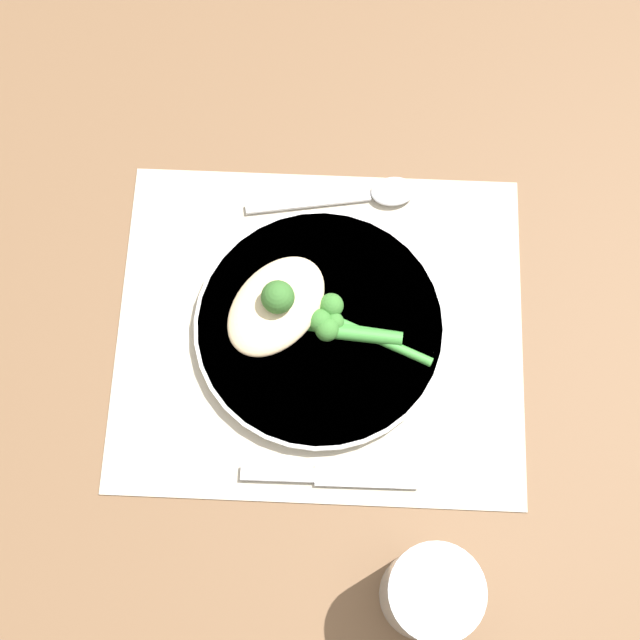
{
  "coord_description": "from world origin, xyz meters",
  "views": [
    {
      "loc": [
        -0.01,
        0.28,
        0.87
      ],
      "look_at": [
        0.0,
        0.0,
        0.03
      ],
      "focal_mm": 50.0,
      "sensor_mm": 36.0,
      "label": 1
    }
  ],
  "objects_px": {
    "broccoli_stalk_left": "(292,312)",
    "spoon": "(372,194)",
    "chicken_fillet": "(276,306)",
    "water_glass": "(429,594)",
    "broccoli_stalk_rear": "(338,328)",
    "broccoli_stalk_right": "(346,319)",
    "knife": "(327,476)",
    "broccoli_stalk_front": "(305,319)",
    "plate": "(320,326)"
  },
  "relations": [
    {
      "from": "broccoli_stalk_rear",
      "to": "spoon",
      "type": "bearing_deg",
      "value": -6.67
    },
    {
      "from": "broccoli_stalk_rear",
      "to": "water_glass",
      "type": "distance_m",
      "value": 0.27
    },
    {
      "from": "knife",
      "to": "water_glass",
      "type": "bearing_deg",
      "value": 40.87
    },
    {
      "from": "broccoli_stalk_right",
      "to": "spoon",
      "type": "bearing_deg",
      "value": 13.83
    },
    {
      "from": "broccoli_stalk_front",
      "to": "spoon",
      "type": "distance_m",
      "value": 0.17
    },
    {
      "from": "broccoli_stalk_rear",
      "to": "knife",
      "type": "bearing_deg",
      "value": -177.82
    },
    {
      "from": "broccoli_stalk_right",
      "to": "chicken_fillet",
      "type": "bearing_deg",
      "value": 105.87
    },
    {
      "from": "knife",
      "to": "spoon",
      "type": "xyz_separation_m",
      "value": [
        -0.04,
        -0.3,
        0.0
      ]
    },
    {
      "from": "broccoli_stalk_front",
      "to": "broccoli_stalk_rear",
      "type": "height_order",
      "value": "broccoli_stalk_front"
    },
    {
      "from": "broccoli_stalk_left",
      "to": "broccoli_stalk_right",
      "type": "distance_m",
      "value": 0.06
    },
    {
      "from": "broccoli_stalk_left",
      "to": "broccoli_stalk_rear",
      "type": "bearing_deg",
      "value": -97.37
    },
    {
      "from": "broccoli_stalk_front",
      "to": "broccoli_stalk_right",
      "type": "distance_m",
      "value": 0.04
    },
    {
      "from": "water_glass",
      "to": "broccoli_stalk_rear",
      "type": "bearing_deg",
      "value": -70.6
    },
    {
      "from": "chicken_fillet",
      "to": "broccoli_stalk_right",
      "type": "xyz_separation_m",
      "value": [
        -0.07,
        0.01,
        -0.01
      ]
    },
    {
      "from": "plate",
      "to": "broccoli_stalk_left",
      "type": "height_order",
      "value": "broccoli_stalk_left"
    },
    {
      "from": "broccoli_stalk_left",
      "to": "knife",
      "type": "height_order",
      "value": "broccoli_stalk_left"
    },
    {
      "from": "knife",
      "to": "plate",
      "type": "bearing_deg",
      "value": -175.63
    },
    {
      "from": "broccoli_stalk_left",
      "to": "broccoli_stalk_front",
      "type": "bearing_deg",
      "value": -105.09
    },
    {
      "from": "plate",
      "to": "broccoli_stalk_right",
      "type": "bearing_deg",
      "value": -170.57
    },
    {
      "from": "broccoli_stalk_left",
      "to": "knife",
      "type": "xyz_separation_m",
      "value": [
        -0.04,
        0.16,
        -0.02
      ]
    },
    {
      "from": "plate",
      "to": "spoon",
      "type": "height_order",
      "value": "plate"
    },
    {
      "from": "chicken_fillet",
      "to": "broccoli_stalk_right",
      "type": "height_order",
      "value": "chicken_fillet"
    },
    {
      "from": "broccoli_stalk_front",
      "to": "broccoli_stalk_right",
      "type": "relative_size",
      "value": 1.1
    },
    {
      "from": "broccoli_stalk_left",
      "to": "broccoli_stalk_right",
      "type": "height_order",
      "value": "broccoli_stalk_left"
    },
    {
      "from": "broccoli_stalk_left",
      "to": "water_glass",
      "type": "bearing_deg",
      "value": -143.42
    },
    {
      "from": "broccoli_stalk_left",
      "to": "spoon",
      "type": "distance_m",
      "value": 0.17
    },
    {
      "from": "knife",
      "to": "water_glass",
      "type": "relative_size",
      "value": 1.47
    },
    {
      "from": "water_glass",
      "to": "chicken_fillet",
      "type": "bearing_deg",
      "value": -60.76
    },
    {
      "from": "spoon",
      "to": "broccoli_stalk_rear",
      "type": "bearing_deg",
      "value": -20.35
    },
    {
      "from": "plate",
      "to": "broccoli_stalk_rear",
      "type": "bearing_deg",
      "value": 161.46
    },
    {
      "from": "chicken_fillet",
      "to": "water_glass",
      "type": "relative_size",
      "value": 1.23
    },
    {
      "from": "water_glass",
      "to": "plate",
      "type": "bearing_deg",
      "value": -67.47
    },
    {
      "from": "broccoli_stalk_left",
      "to": "water_glass",
      "type": "distance_m",
      "value": 0.3
    },
    {
      "from": "knife",
      "to": "broccoli_stalk_left",
      "type": "bearing_deg",
      "value": -165.91
    },
    {
      "from": "knife",
      "to": "chicken_fillet",
      "type": "bearing_deg",
      "value": -161.17
    },
    {
      "from": "plate",
      "to": "chicken_fillet",
      "type": "bearing_deg",
      "value": -16.05
    },
    {
      "from": "chicken_fillet",
      "to": "broccoli_stalk_front",
      "type": "bearing_deg",
      "value": 159.74
    },
    {
      "from": "broccoli_stalk_front",
      "to": "knife",
      "type": "height_order",
      "value": "broccoli_stalk_front"
    },
    {
      "from": "knife",
      "to": "broccoli_stalk_rear",
      "type": "bearing_deg",
      "value": 177.31
    },
    {
      "from": "chicken_fillet",
      "to": "broccoli_stalk_left",
      "type": "distance_m",
      "value": 0.02
    },
    {
      "from": "broccoli_stalk_front",
      "to": "broccoli_stalk_left",
      "type": "bearing_deg",
      "value": 71.53
    },
    {
      "from": "chicken_fillet",
      "to": "knife",
      "type": "relative_size",
      "value": 0.83
    },
    {
      "from": "broccoli_stalk_front",
      "to": "spoon",
      "type": "relative_size",
      "value": 0.69
    },
    {
      "from": "broccoli_stalk_right",
      "to": "water_glass",
      "type": "bearing_deg",
      "value": -140.33
    },
    {
      "from": "spoon",
      "to": "broccoli_stalk_right",
      "type": "bearing_deg",
      "value": -18.07
    },
    {
      "from": "broccoli_stalk_front",
      "to": "water_glass",
      "type": "relative_size",
      "value": 1.09
    },
    {
      "from": "broccoli_stalk_left",
      "to": "plate",
      "type": "bearing_deg",
      "value": -96.34
    },
    {
      "from": "broccoli_stalk_right",
      "to": "plate",
      "type": "bearing_deg",
      "value": 122.05
    },
    {
      "from": "broccoli_stalk_front",
      "to": "knife",
      "type": "relative_size",
      "value": 0.74
    },
    {
      "from": "broccoli_stalk_rear",
      "to": "spoon",
      "type": "xyz_separation_m",
      "value": [
        -0.03,
        -0.16,
        -0.02
      ]
    }
  ]
}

